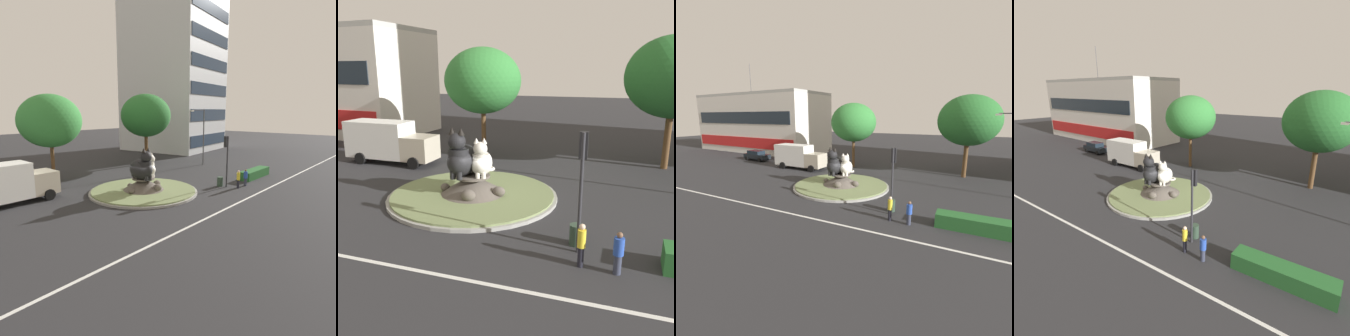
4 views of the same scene
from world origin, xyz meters
The scene contains 12 objects.
ground_plane centered at (0.00, 0.00, 0.00)m, with size 160.00×160.00×0.00m, color #28282B.
lane_centreline centered at (0.00, -7.90, 0.00)m, with size 112.00×0.20×0.01m, color silver.
roundabout_island centered at (0.01, -0.01, 0.39)m, with size 9.58×9.58×1.34m.
cat_statue_black centered at (-0.47, -0.33, 2.36)m, with size 1.75×2.75×2.79m.
cat_statue_white centered at (0.51, 0.09, 2.15)m, with size 1.75×2.37×2.22m.
traffic_light_mast centered at (6.58, -4.48, 3.39)m, with size 0.33×0.46×4.85m.
broadleaf_tree_behind_island centered at (-3.22, 9.64, 6.19)m, with size 6.12×6.12×8.81m.
second_tree_near_tower centered at (10.83, 10.33, 6.55)m, with size 6.71×6.71×9.41m.
pedestrian_blue_shirt centered at (8.16, -5.78, 0.85)m, with size 0.37×0.37×1.62m.
pedestrian_yellow_shirt centered at (6.84, -5.70, 0.92)m, with size 0.31×0.31×1.71m.
delivery_box_truck centered at (-9.44, 5.37, 1.70)m, with size 7.17×2.64×3.23m.
litter_bin centered at (6.43, -3.99, 0.45)m, with size 0.56×0.56×0.90m.
Camera 2 is at (8.13, -18.12, 7.12)m, focal length 39.07 mm.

